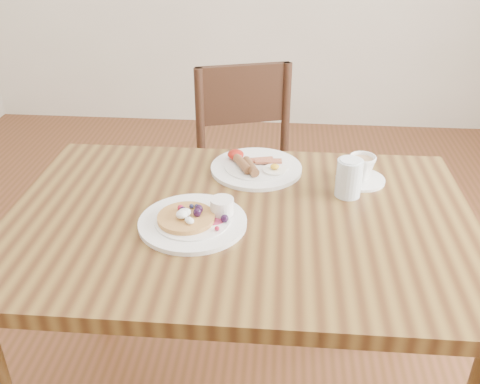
{
  "coord_description": "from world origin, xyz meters",
  "views": [
    {
      "loc": [
        0.1,
        -1.16,
        1.47
      ],
      "look_at": [
        0.0,
        0.0,
        0.82
      ],
      "focal_mm": 40.0,
      "sensor_mm": 36.0,
      "label": 1
    }
  ],
  "objects_px": {
    "dining_table": "(240,247)",
    "water_glass": "(349,178)",
    "breakfast_plate": "(255,167)",
    "teacup_saucer": "(361,170)",
    "pancake_plate": "(195,219)",
    "chair_far": "(250,168)"
  },
  "relations": [
    {
      "from": "dining_table",
      "to": "water_glass",
      "type": "bearing_deg",
      "value": 25.03
    },
    {
      "from": "breakfast_plate",
      "to": "water_glass",
      "type": "relative_size",
      "value": 2.58
    },
    {
      "from": "teacup_saucer",
      "to": "water_glass",
      "type": "distance_m",
      "value": 0.1
    },
    {
      "from": "breakfast_plate",
      "to": "dining_table",
      "type": "bearing_deg",
      "value": -94.97
    },
    {
      "from": "pancake_plate",
      "to": "teacup_saucer",
      "type": "height_order",
      "value": "teacup_saucer"
    },
    {
      "from": "pancake_plate",
      "to": "water_glass",
      "type": "bearing_deg",
      "value": 24.63
    },
    {
      "from": "chair_far",
      "to": "breakfast_plate",
      "type": "xyz_separation_m",
      "value": [
        0.05,
        -0.52,
        0.27
      ]
    },
    {
      "from": "breakfast_plate",
      "to": "teacup_saucer",
      "type": "relative_size",
      "value": 1.93
    },
    {
      "from": "chair_far",
      "to": "teacup_saucer",
      "type": "distance_m",
      "value": 0.72
    },
    {
      "from": "dining_table",
      "to": "teacup_saucer",
      "type": "bearing_deg",
      "value": 33.65
    },
    {
      "from": "pancake_plate",
      "to": "teacup_saucer",
      "type": "relative_size",
      "value": 1.93
    },
    {
      "from": "breakfast_plate",
      "to": "pancake_plate",
      "type": "bearing_deg",
      "value": -113.21
    },
    {
      "from": "chair_far",
      "to": "water_glass",
      "type": "bearing_deg",
      "value": 98.9
    },
    {
      "from": "breakfast_plate",
      "to": "water_glass",
      "type": "distance_m",
      "value": 0.29
    },
    {
      "from": "pancake_plate",
      "to": "dining_table",
      "type": "bearing_deg",
      "value": 23.59
    },
    {
      "from": "teacup_saucer",
      "to": "water_glass",
      "type": "xyz_separation_m",
      "value": [
        -0.04,
        -0.09,
        0.02
      ]
    },
    {
      "from": "teacup_saucer",
      "to": "breakfast_plate",
      "type": "bearing_deg",
      "value": 172.31
    },
    {
      "from": "pancake_plate",
      "to": "teacup_saucer",
      "type": "bearing_deg",
      "value": 31.32
    },
    {
      "from": "teacup_saucer",
      "to": "water_glass",
      "type": "relative_size",
      "value": 1.34
    },
    {
      "from": "chair_far",
      "to": "water_glass",
      "type": "xyz_separation_m",
      "value": [
        0.31,
        -0.65,
        0.31
      ]
    },
    {
      "from": "chair_far",
      "to": "teacup_saucer",
      "type": "relative_size",
      "value": 6.29
    },
    {
      "from": "dining_table",
      "to": "chair_far",
      "type": "height_order",
      "value": "chair_far"
    }
  ]
}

